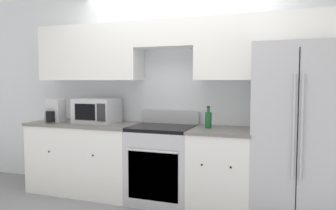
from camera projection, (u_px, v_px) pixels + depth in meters
wall_back at (176, 75)px, 4.00m from camera, size 8.00×0.39×2.60m
lower_cabinets_left at (85, 157)px, 4.19m from camera, size 1.40×0.64×0.89m
lower_cabinets_right at (221, 169)px, 3.61m from camera, size 0.68×0.64×0.89m
oven_range at (163, 163)px, 3.84m from camera, size 0.73×0.65×1.05m
refrigerator at (296, 132)px, 3.35m from camera, size 0.86×0.72×1.79m
microwave at (97, 111)px, 4.13m from camera, size 0.51×0.40×0.30m
bottle at (208, 119)px, 3.65m from camera, size 0.07×0.07×0.25m
electric_kettle at (55, 111)px, 4.21m from camera, size 0.21×0.24×0.29m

